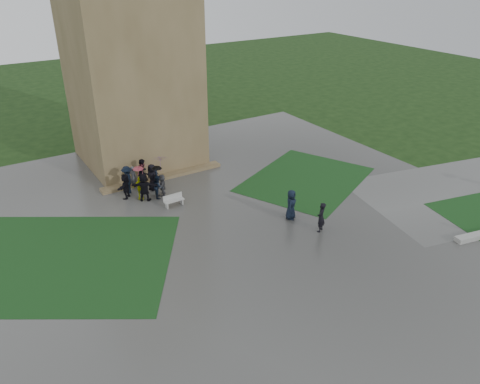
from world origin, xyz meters
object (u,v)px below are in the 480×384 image
tower (128,40)px  bench (174,200)px  pedestrian_near (321,217)px  pedestrian_mid (291,205)px

tower → bench: (-1.11, -8.58, -8.59)m
pedestrian_near → tower: bearing=-103.1°
bench → pedestrian_near: 9.36m
tower → bench: bearing=-97.3°
bench → pedestrian_mid: pedestrian_mid is taller
bench → pedestrian_mid: size_ratio=0.70×
bench → pedestrian_near: pedestrian_near is taller
bench → tower: bearing=81.6°
tower → pedestrian_mid: size_ratio=9.61×
pedestrian_near → pedestrian_mid: bearing=-104.7°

